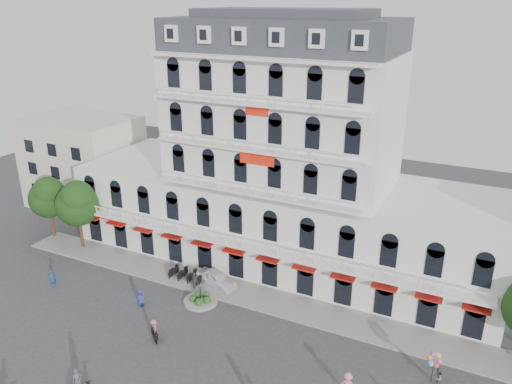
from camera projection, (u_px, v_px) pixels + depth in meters
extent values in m
plane|color=#38383A|center=(193.00, 349.00, 40.62)|extent=(120.00, 120.00, 0.00)
cube|color=gray|center=(244.00, 293.00, 48.12)|extent=(53.00, 4.00, 0.16)
cube|color=silver|center=(282.00, 217.00, 54.05)|extent=(45.00, 14.00, 9.00)
cube|color=silver|center=(284.00, 117.00, 50.05)|extent=(22.00, 12.00, 13.00)
cube|color=#2D3035|center=(285.00, 34.00, 47.15)|extent=(21.56, 11.76, 3.00)
cube|color=#2D3035|center=(286.00, 13.00, 46.45)|extent=(15.84, 8.64, 0.80)
cube|color=#AB1C15|center=(251.00, 255.00, 48.14)|extent=(40.50, 1.00, 0.15)
cube|color=red|center=(257.00, 157.00, 45.84)|extent=(3.50, 0.10, 1.40)
cube|color=beige|center=(84.00, 162.00, 67.47)|extent=(14.00, 10.00, 12.00)
cylinder|color=gray|center=(201.00, 301.00, 46.83)|extent=(3.20, 3.20, 0.24)
cylinder|color=black|center=(200.00, 294.00, 46.55)|extent=(0.08, 0.08, 1.40)
sphere|color=#214E1A|center=(207.00, 300.00, 46.42)|extent=(0.70, 0.70, 0.70)
sphere|color=#214E1A|center=(206.00, 295.00, 47.17)|extent=(0.70, 0.70, 0.70)
sphere|color=#214E1A|center=(198.00, 294.00, 47.29)|extent=(0.70, 0.70, 0.70)
sphere|color=#214E1A|center=(193.00, 299.00, 46.61)|extent=(0.70, 0.70, 0.70)
sphere|color=#214E1A|center=(199.00, 302.00, 46.07)|extent=(0.70, 0.70, 0.70)
cylinder|color=#382314|center=(53.00, 224.00, 59.00)|extent=(0.36, 0.36, 3.52)
sphere|color=#143410|center=(49.00, 199.00, 57.84)|extent=(4.48, 4.48, 4.48)
sphere|color=#143410|center=(48.00, 192.00, 57.01)|extent=(3.52, 3.52, 3.52)
sphere|color=#143410|center=(47.00, 192.00, 58.02)|extent=(3.20, 3.20, 3.20)
cylinder|color=#382314|center=(81.00, 233.00, 56.50)|extent=(0.36, 0.36, 3.74)
sphere|color=#143410|center=(77.00, 205.00, 55.26)|extent=(4.76, 4.76, 4.76)
sphere|color=#143410|center=(77.00, 197.00, 54.40)|extent=(3.74, 3.74, 3.74)
sphere|color=#143410|center=(76.00, 198.00, 55.43)|extent=(3.40, 3.40, 3.40)
imported|color=white|center=(217.00, 278.00, 49.38)|extent=(4.81, 2.81, 1.54)
imported|color=#525057|center=(78.00, 380.00, 35.34)|extent=(0.79, 0.82, 1.88)
cube|color=black|center=(155.00, 334.00, 41.57)|extent=(1.34, 1.27, 0.35)
torus|color=black|center=(156.00, 341.00, 41.19)|extent=(0.52, 0.49, 0.60)
torus|color=black|center=(154.00, 333.00, 42.14)|extent=(0.52, 0.49, 0.60)
imported|color=#CA6B81|center=(154.00, 328.00, 41.34)|extent=(1.06, 1.04, 1.46)
imported|color=navy|center=(140.00, 298.00, 46.04)|extent=(0.88, 0.65, 1.66)
imported|color=#4C4D53|center=(195.00, 281.00, 48.51)|extent=(1.22, 0.80, 1.93)
imported|color=pink|center=(348.00, 384.00, 35.71)|extent=(1.28, 0.90, 1.80)
imported|color=navy|center=(52.00, 279.00, 48.92)|extent=(0.69, 0.82, 1.93)
imported|color=slate|center=(437.00, 377.00, 36.52)|extent=(0.71, 0.85, 1.56)
cylinder|color=black|center=(433.00, 370.00, 36.85)|extent=(0.04, 0.04, 2.00)
sphere|color=#E54C99|center=(439.00, 361.00, 36.34)|extent=(0.44, 0.44, 0.44)
sphere|color=yellow|center=(438.00, 355.00, 36.59)|extent=(0.44, 0.44, 0.44)
sphere|color=#994CD8|center=(433.00, 354.00, 36.73)|extent=(0.44, 0.44, 0.44)
sphere|color=orange|center=(430.00, 358.00, 36.61)|extent=(0.44, 0.44, 0.44)
sphere|color=#4CB2E5|center=(431.00, 363.00, 36.37)|extent=(0.44, 0.44, 0.44)
sphere|color=#D8334C|center=(436.00, 365.00, 36.25)|extent=(0.44, 0.44, 0.44)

